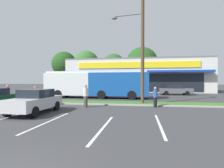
{
  "coord_description": "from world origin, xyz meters",
  "views": [
    {
      "loc": [
        3.17,
        -2.4,
        2.05
      ],
      "look_at": [
        -0.2,
        18.1,
        1.73
      ],
      "focal_mm": 29.1,
      "sensor_mm": 36.0,
      "label": 1
    }
  ],
  "objects": [
    {
      "name": "parking_stripe_1",
      "position": [
        -1.49,
        6.12,
        0.0
      ],
      "size": [
        0.12,
        4.8,
        0.01
      ],
      "primitive_type": "cube",
      "color": "silver",
      "rests_on": "ground_plane"
    },
    {
      "name": "parking_stripe_3",
      "position": [
        4.0,
        6.4,
        0.0
      ],
      "size": [
        0.12,
        4.8,
        0.01
      ],
      "primitive_type": "cube",
      "color": "silver",
      "rests_on": "ground_plane"
    },
    {
      "name": "tree_left",
      "position": [
        -11.74,
        45.07,
        6.79
      ],
      "size": [
        7.03,
        7.03,
        10.32
      ],
      "color": "#473323",
      "rests_on": "ground_plane"
    },
    {
      "name": "tree_far_left",
      "position": [
        -17.56,
        43.87,
        6.72
      ],
      "size": [
        6.59,
        6.59,
        10.02
      ],
      "color": "#473323",
      "rests_on": "ground_plane"
    },
    {
      "name": "tree_mid_left",
      "position": [
        -4.47,
        46.89,
        6.42
      ],
      "size": [
        6.31,
        6.31,
        9.59
      ],
      "color": "#473323",
      "rests_on": "ground_plane"
    },
    {
      "name": "pedestrian_near_bench",
      "position": [
        -5.46,
        11.25,
        0.82
      ],
      "size": [
        0.33,
        0.33,
        1.64
      ],
      "rotation": [
        0.0,
        0.0,
        4.37
      ],
      "color": "#1E2338",
      "rests_on": "ground_plane"
    },
    {
      "name": "pedestrian_by_pole",
      "position": [
        4.23,
        12.24,
        0.8
      ],
      "size": [
        0.32,
        0.32,
        1.6
      ],
      "rotation": [
        0.0,
        0.0,
        0.62
      ],
      "color": "black",
      "rests_on": "ground_plane"
    },
    {
      "name": "car_4",
      "position": [
        -2.43,
        25.58,
        0.79
      ],
      "size": [
        4.34,
        1.9,
        1.55
      ],
      "color": "#0C3F1E",
      "rests_on": "ground_plane"
    },
    {
      "name": "pedestrian_far",
      "position": [
        -8.35,
        11.67,
        0.86
      ],
      "size": [
        0.34,
        0.34,
        1.71
      ],
      "rotation": [
        0.0,
        0.0,
        3.24
      ],
      "color": "black",
      "rests_on": "ground_plane"
    },
    {
      "name": "pedestrian_mid",
      "position": [
        -1.18,
        11.27,
        0.9
      ],
      "size": [
        0.36,
        0.36,
        1.8
      ],
      "rotation": [
        0.0,
        0.0,
        0.55
      ],
      "color": "#47423D",
      "rests_on": "ground_plane"
    },
    {
      "name": "car_2",
      "position": [
        8.1,
        25.83,
        0.77
      ],
      "size": [
        4.72,
        1.92,
        1.51
      ],
      "color": "#515459",
      "rests_on": "ground_plane"
    },
    {
      "name": "car_3",
      "position": [
        -3.6,
        8.25,
        0.78
      ],
      "size": [
        1.91,
        4.28,
        1.53
      ],
      "rotation": [
        0.0,
        0.0,
        -1.57
      ],
      "color": "#B7B7BC",
      "rests_on": "ground_plane"
    },
    {
      "name": "tree_mid",
      "position": [
        3.23,
        46.17,
        6.87
      ],
      "size": [
        8.33,
        8.33,
        11.04
      ],
      "color": "#473323",
      "rests_on": "ground_plane"
    },
    {
      "name": "curb_lip",
      "position": [
        0.0,
        12.78,
        0.06
      ],
      "size": [
        56.0,
        0.24,
        0.12
      ],
      "primitive_type": "cube",
      "color": "#99968C",
      "rests_on": "ground_plane"
    },
    {
      "name": "city_bus",
      "position": [
        -2.31,
        19.11,
        1.77
      ],
      "size": [
        12.72,
        2.92,
        3.25
      ],
      "rotation": [
        0.0,
        0.0,
        3.12
      ],
      "color": "#144793",
      "rests_on": "ground_plane"
    },
    {
      "name": "utility_pole",
      "position": [
        3.1,
        13.89,
        5.92
      ],
      "size": [
        3.09,
        2.4,
        11.13
      ],
      "color": "#4C3826",
      "rests_on": "ground_plane"
    },
    {
      "name": "bus_stop_bench",
      "position": [
        -5.09,
        12.14,
        0.5
      ],
      "size": [
        1.6,
        0.45,
        0.95
      ],
      "rotation": [
        0.0,
        0.0,
        3.14
      ],
      "color": "brown",
      "rests_on": "ground_plane"
    },
    {
      "name": "grass_median",
      "position": [
        0.0,
        14.0,
        0.06
      ],
      "size": [
        56.0,
        2.2,
        0.12
      ],
      "primitive_type": "cube",
      "color": "#386B28",
      "rests_on": "ground_plane"
    },
    {
      "name": "storefront_building",
      "position": [
        2.23,
        36.35,
        3.16
      ],
      "size": [
        26.72,
        14.03,
        6.32
      ],
      "color": "beige",
      "rests_on": "ground_plane"
    },
    {
      "name": "parking_stripe_2",
      "position": [
        1.49,
        5.4,
        0.0
      ],
      "size": [
        0.12,
        4.8,
        0.01
      ],
      "primitive_type": "cube",
      "color": "silver",
      "rests_on": "ground_plane"
    }
  ]
}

